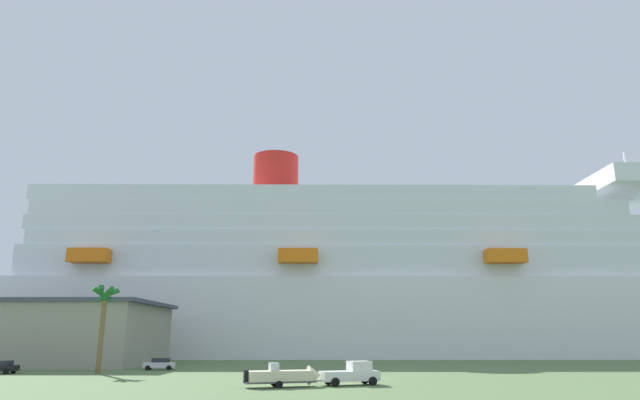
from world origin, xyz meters
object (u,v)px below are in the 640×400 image
(palm_tree, at_px, (104,306))
(small_boat_on_trailer, at_px, (287,376))
(parked_car_silver_sedan, at_px, (160,364))
(cruise_ship, at_px, (391,288))
(pickup_truck, at_px, (352,374))

(palm_tree, bearing_deg, small_boat_on_trailer, -40.60)
(small_boat_on_trailer, bearing_deg, palm_tree, 139.40)
(palm_tree, bearing_deg, parked_car_silver_sedan, 51.77)
(palm_tree, xyz_separation_m, parked_car_silver_sedan, (5.95, 7.55, -7.46))
(cruise_ship, xyz_separation_m, small_boat_on_trailer, (-25.07, -71.30, -14.33))
(pickup_truck, distance_m, parked_car_silver_sedan, 34.66)
(pickup_truck, xyz_separation_m, palm_tree, (-29.16, 18.19, 7.25))
(parked_car_silver_sedan, bearing_deg, cruise_ship, 46.34)
(pickup_truck, height_order, parked_car_silver_sedan, pickup_truck)
(cruise_ship, relative_size, small_boat_on_trailer, 26.77)
(cruise_ship, height_order, parked_car_silver_sedan, cruise_ship)
(parked_car_silver_sedan, bearing_deg, palm_tree, -128.23)
(pickup_truck, distance_m, small_boat_on_trailer, 6.39)
(parked_car_silver_sedan, bearing_deg, small_boat_on_trailer, -58.02)
(pickup_truck, bearing_deg, parked_car_silver_sedan, 132.04)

